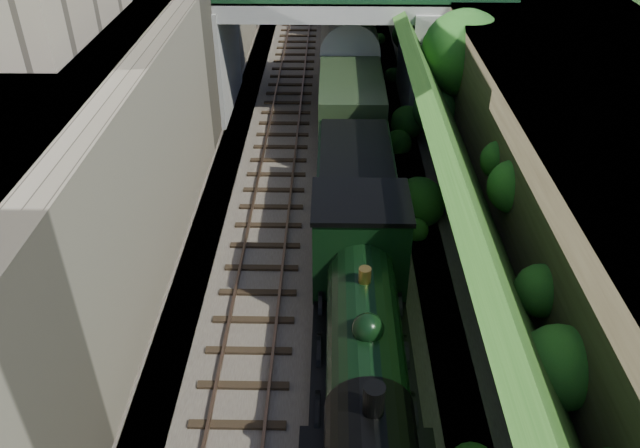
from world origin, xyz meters
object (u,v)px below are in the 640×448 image
(road_bridge, at_px, (344,31))
(tree, at_px, (465,56))
(locomotive, at_px, (363,327))
(tender, at_px, (355,192))

(road_bridge, height_order, tree, road_bridge)
(tree, relative_size, locomotive, 0.65)
(tree, xyz_separation_m, tender, (-4.71, -6.18, -3.03))
(tree, height_order, tender, tree)
(tree, xyz_separation_m, locomotive, (-4.71, -13.54, -2.75))
(road_bridge, relative_size, tender, 2.67)
(tender, bearing_deg, tree, 52.64)
(locomotive, height_order, tender, locomotive)
(tree, distance_m, locomotive, 14.60)
(tree, bearing_deg, locomotive, -109.20)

